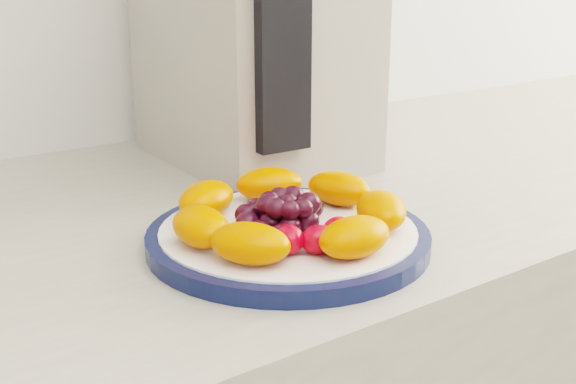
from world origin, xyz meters
TOP-DOWN VIEW (x-y plane):
  - plate_rim at (0.07, 1.05)m, footprint 0.25×0.25m
  - plate_face at (0.07, 1.05)m, footprint 0.23×0.23m
  - appliance_body at (0.20, 1.32)m, footprint 0.21×0.29m
  - appliance_panel at (0.15, 1.18)m, footprint 0.06×0.02m
  - fruit_plate at (0.07, 1.05)m, footprint 0.21×0.21m

SIDE VIEW (x-z plane):
  - plate_rim at x=0.07m, z-range 0.90..0.91m
  - plate_face at x=0.07m, z-range 0.90..0.92m
  - fruit_plate at x=0.07m, z-range 0.92..0.95m
  - appliance_body at x=0.20m, z-range 0.90..1.25m
  - appliance_panel at x=0.15m, z-range 0.95..1.21m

